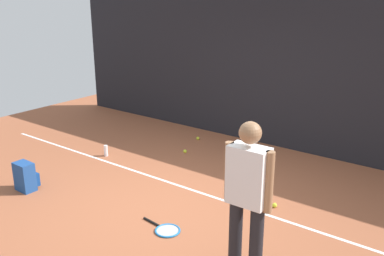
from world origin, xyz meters
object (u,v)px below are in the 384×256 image
Objects in this scene: tennis_player at (248,193)px; tennis_ball_near_player at (198,138)px; tennis_racket at (166,230)px; water_bottle at (106,151)px; backpack at (26,177)px; tennis_ball_by_fence at (185,151)px; tennis_ball_mid_court at (275,205)px.

tennis_player is 25.76× the size of tennis_ball_near_player.
tennis_racket is 2.83m from water_bottle.
tennis_racket is 9.53× the size of tennis_ball_near_player.
water_bottle is at bearing 157.65° from tennis_player.
water_bottle reaches higher than tennis_racket.
backpack is 6.67× the size of tennis_ball_by_fence.
tennis_player is 8.37× the size of water_bottle.
tennis_player reaches higher than tennis_ball_mid_court.
tennis_racket is at bearing -60.58° from tennis_ball_near_player.
tennis_player reaches higher than backpack.
tennis_ball_by_fence is at bearing 136.82° from tennis_player.
water_bottle is (-3.33, -0.07, 0.07)m from tennis_ball_mid_court.
tennis_racket is at bearing -57.39° from tennis_ball_by_fence.
backpack is 1.67m from water_bottle.
tennis_ball_mid_court is 0.32× the size of water_bottle.
tennis_ball_mid_court is at bearing 65.86° from tennis_racket.
tennis_player is 3.86× the size of backpack.
backpack is 2.17× the size of water_bottle.
backpack is (-2.42, -0.37, 0.20)m from tennis_racket.
tennis_ball_by_fence is (0.24, -0.73, 0.00)m from tennis_ball_near_player.
tennis_ball_near_player is at bearing 126.18° from tennis_racket.
backpack is (-3.66, -0.17, -0.76)m from tennis_player.
tennis_ball_near_player is 0.77m from tennis_ball_by_fence.
tennis_player is at bearing -176.47° from backpack.
tennis_player is 1.57m from tennis_racket.
tennis_ball_by_fence is at bearing -71.86° from tennis_ball_near_player.
tennis_ball_near_player reaches higher than tennis_racket.
tennis_racket is at bearing 170.42° from tennis_player.
tennis_player is 3.77m from tennis_ball_by_fence.
tennis_ball_by_fence is at bearing 158.13° from tennis_ball_mid_court.
water_bottle reaches higher than tennis_ball_by_fence.
tennis_ball_mid_court is (3.24, 1.73, -0.18)m from backpack.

